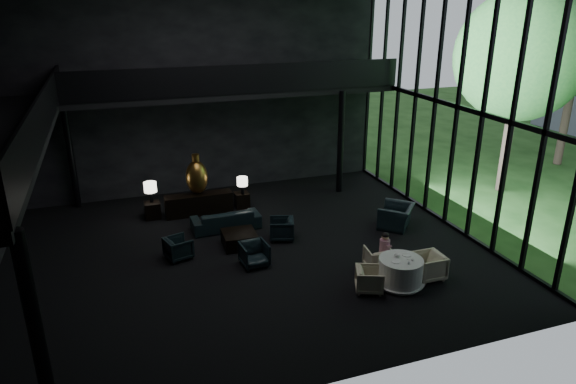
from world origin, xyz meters
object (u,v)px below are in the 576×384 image
object	(u,v)px
side_table_left	(153,210)
lounge_armchair_south	(254,253)
bronze_urn	(197,177)
child	(385,243)
side_table_right	(242,200)
console	(199,204)
window_armchair	(396,211)
sofa	(226,215)
dining_chair_east	(428,265)
lounge_armchair_west	(178,248)
table_lamp_left	(150,188)
dining_table	(400,273)
table_lamp_right	(242,182)
coffee_table	(239,239)
dining_chair_west	(369,279)
lounge_armchair_east	(282,228)
dining_chair_north	(378,258)

from	to	relation	value
side_table_left	lounge_armchair_south	distance (m)	5.10
bronze_urn	child	size ratio (longest dim) A/B	2.30
side_table_right	console	bearing A→B (deg)	-175.15
window_armchair	child	bearing A→B (deg)	5.60
sofa	window_armchair	bearing A→B (deg)	161.08
window_armchair	dining_chair_east	xyz separation A→B (m)	(-0.93, -3.28, -0.17)
lounge_armchair_west	bronze_urn	bearing A→B (deg)	-35.93
lounge_armchair_south	table_lamp_left	bearing A→B (deg)	113.53
lounge_armchair_west	dining_table	distance (m)	6.40
table_lamp_right	dining_table	world-z (taller)	table_lamp_right
coffee_table	lounge_armchair_south	bearing A→B (deg)	-85.78
console	side_table_left	world-z (taller)	console
sofa	dining_chair_east	distance (m)	6.74
dining_chair_east	dining_chair_west	xyz separation A→B (m)	(-1.82, -0.05, -0.08)
sofa	child	size ratio (longest dim) A/B	3.94
dining_chair_west	console	bearing A→B (deg)	48.93
side_table_right	lounge_armchair_south	size ratio (longest dim) A/B	0.74
console	lounge_armchair_west	xyz separation A→B (m)	(-1.17, -3.15, -0.04)
lounge_armchair_east	bronze_urn	bearing A→B (deg)	-127.29
dining_chair_east	table_lamp_left	bearing A→B (deg)	-134.99
sofa	dining_chair_west	size ratio (longest dim) A/B	3.72
lounge_armchair_west	dining_table	world-z (taller)	dining_table
sofa	coffee_table	world-z (taller)	sofa
console	side_table_left	xyz separation A→B (m)	(-1.60, 0.18, -0.09)
lounge_armchair_west	lounge_armchair_east	distance (m)	3.29
bronze_urn	dining_chair_west	size ratio (longest dim) A/B	2.18
bronze_urn	lounge_armchair_east	distance (m)	3.82
bronze_urn	side_table_right	size ratio (longest dim) A/B	2.56
window_armchair	dining_chair_north	xyz separation A→B (m)	(-1.95, -2.35, -0.24)
console	dining_chair_west	bearing A→B (deg)	-63.61
lounge_armchair_east	dining_table	xyz separation A→B (m)	(2.10, -3.70, -0.05)
side_table_left	lounge_armchair_south	size ratio (longest dim) A/B	0.77
bronze_urn	sofa	xyz separation A→B (m)	(0.62, -1.67, -0.89)
sofa	dining_chair_west	xyz separation A→B (m)	(2.67, -5.07, -0.15)
table_lamp_left	coffee_table	distance (m)	4.03
window_armchair	dining_chair_east	size ratio (longest dim) A/B	1.61
side_table_right	table_lamp_right	bearing A→B (deg)	-90.00
bronze_urn	dining_chair_east	size ratio (longest dim) A/B	1.77
lounge_armchair_east	dining_chair_west	size ratio (longest dim) A/B	1.14
side_table_left	child	bearing A→B (deg)	-44.66
table_lamp_left	lounge_armchair_west	xyz separation A→B (m)	(0.43, -3.39, -0.76)
lounge_armchair_west	window_armchair	size ratio (longest dim) A/B	0.52
table_lamp_right	sofa	bearing A→B (deg)	-122.56
lounge_armchair_east	lounge_armchair_south	distance (m)	1.90
window_armchair	coffee_table	size ratio (longest dim) A/B	1.30
table_lamp_left	window_armchair	bearing A→B (deg)	-24.83
sofa	dining_table	bearing A→B (deg)	124.35
bronze_urn	window_armchair	xyz separation A→B (m)	(6.03, -3.41, -0.79)
dining_chair_west	dining_chair_north	bearing A→B (deg)	-16.51
bronze_urn	child	distance (m)	7.18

